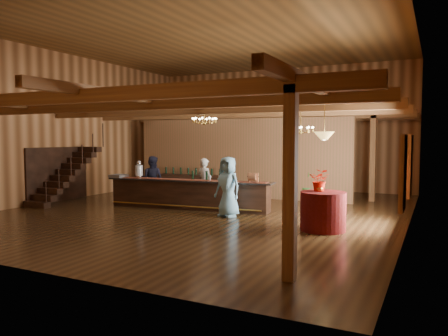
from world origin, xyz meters
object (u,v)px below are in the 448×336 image
at_px(chandelier_right, 301,129).
at_px(staff_second, 152,179).
at_px(round_table, 323,211).
at_px(bartender, 205,182).
at_px(beverage_dispenser, 139,170).
at_px(guest, 228,187).
at_px(pendant_lamp, 324,136).
at_px(chandelier_left, 204,120).
at_px(tasting_bar, 188,194).
at_px(floor_plant, 309,185).
at_px(raffle_drum, 253,177).
at_px(backbar_shelf, 192,185).

xyz_separation_m(chandelier_right, staff_second, (-5.48, -0.16, -1.77)).
height_order(round_table, bartender, bartender).
bearing_deg(chandelier_right, beverage_dispenser, -169.78).
relative_size(beverage_dispenser, round_table, 0.53).
distance_m(staff_second, guest, 4.02).
relative_size(chandelier_right, staff_second, 0.48).
distance_m(pendant_lamp, bartender, 5.32).
bearing_deg(staff_second, chandelier_left, 159.29).
distance_m(round_table, guest, 3.10).
distance_m(tasting_bar, guest, 2.00).
relative_size(round_table, floor_plant, 1.00).
xyz_separation_m(raffle_drum, chandelier_right, (1.30, 0.69, 1.48)).
distance_m(pendant_lamp, guest, 3.43).
height_order(round_table, staff_second, staff_second).
xyz_separation_m(raffle_drum, bartender, (-2.02, 0.57, -0.31)).
distance_m(pendant_lamp, floor_plant, 5.61).
bearing_deg(bartender, raffle_drum, 176.39).
relative_size(beverage_dispenser, guest, 0.33).
bearing_deg(tasting_bar, backbar_shelf, 112.93).
relative_size(tasting_bar, backbar_shelf, 1.96).
distance_m(raffle_drum, bartender, 2.13).
height_order(tasting_bar, guest, guest).
distance_m(round_table, bartender, 5.09).
bearing_deg(tasting_bar, round_table, -21.89).
relative_size(bartender, staff_second, 0.98).
bearing_deg(guest, chandelier_right, 56.61).
bearing_deg(tasting_bar, chandelier_left, 28.30).
bearing_deg(raffle_drum, chandelier_left, 175.60).
height_order(staff_second, guest, guest).
relative_size(guest, floor_plant, 1.57).
xyz_separation_m(staff_second, guest, (3.75, -1.44, 0.06)).
height_order(backbar_shelf, pendant_lamp, pendant_lamp).
bearing_deg(raffle_drum, floor_plant, 75.92).
bearing_deg(chandelier_left, guest, -37.66).
distance_m(raffle_drum, round_table, 3.09).
bearing_deg(raffle_drum, backbar_shelf, 143.01).
relative_size(tasting_bar, guest, 3.24).
distance_m(chandelier_right, guest, 2.92).
height_order(beverage_dispenser, round_table, beverage_dispenser).
bearing_deg(chandelier_left, chandelier_right, 10.15).
xyz_separation_m(backbar_shelf, round_table, (6.48, -4.55, 0.08)).
bearing_deg(beverage_dispenser, floor_plant, 36.56).
relative_size(tasting_bar, round_table, 5.08).
relative_size(chandelier_left, bartender, 0.49).
height_order(backbar_shelf, bartender, bartender).
xyz_separation_m(tasting_bar, raffle_drum, (2.25, 0.16, 0.65)).
height_order(beverage_dispenser, pendant_lamp, pendant_lamp).
xyz_separation_m(tasting_bar, chandelier_right, (3.54, 0.85, 2.12)).
height_order(beverage_dispenser, chandelier_right, chandelier_right).
bearing_deg(pendant_lamp, tasting_bar, 163.37).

